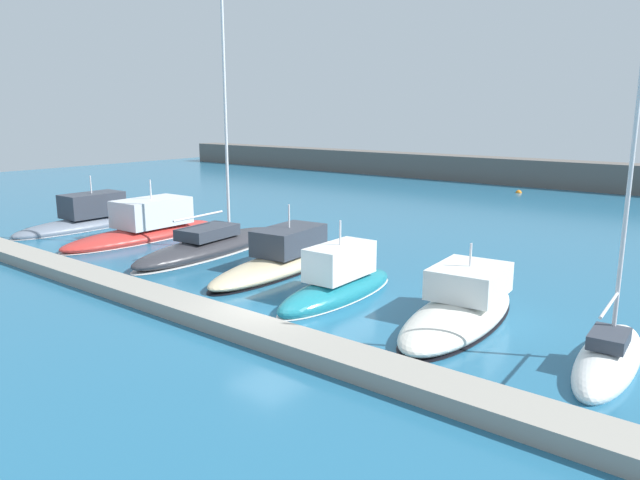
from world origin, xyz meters
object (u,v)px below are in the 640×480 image
(motorboat_red_second, at_px, (146,227))
(motorboat_ivory_sixth, at_px, (461,307))
(motorboat_slate_nearest, at_px, (86,219))
(sailboat_charcoal_third, at_px, (212,243))
(motorboat_teal_fifth, at_px, (339,284))
(mooring_buoy_orange, at_px, (519,193))
(sailboat_white_seventh, at_px, (609,357))
(motorboat_sand_fourth, at_px, (286,257))

(motorboat_red_second, distance_m, motorboat_ivory_sixth, 20.47)
(motorboat_slate_nearest, relative_size, motorboat_ivory_sixth, 1.10)
(sailboat_charcoal_third, xyz_separation_m, motorboat_teal_fifth, (9.62, -1.82, -0.00))
(mooring_buoy_orange, bearing_deg, motorboat_ivory_sixth, -72.12)
(sailboat_white_seventh, bearing_deg, motorboat_red_second, 80.81)
(sailboat_charcoal_third, relative_size, mooring_buoy_orange, 41.37)
(motorboat_red_second, height_order, motorboat_sand_fourth, motorboat_red_second)
(motorboat_sand_fourth, xyz_separation_m, motorboat_ivory_sixth, (9.61, -1.54, -0.01))
(motorboat_teal_fifth, height_order, motorboat_ivory_sixth, motorboat_teal_fifth)
(motorboat_slate_nearest, relative_size, motorboat_sand_fourth, 0.87)
(sailboat_white_seventh, xyz_separation_m, mooring_buoy_orange, (-15.99, 34.89, -0.25))
(motorboat_teal_fifth, height_order, mooring_buoy_orange, motorboat_teal_fifth)
(motorboat_ivory_sixth, distance_m, mooring_buoy_orange, 35.85)
(sailboat_white_seventh, bearing_deg, motorboat_slate_nearest, 82.74)
(motorboat_red_second, xyz_separation_m, motorboat_ivory_sixth, (20.42, -1.43, -0.16))
(sailboat_charcoal_third, relative_size, motorboat_teal_fifth, 3.08)
(sailboat_charcoal_third, distance_m, motorboat_sand_fourth, 5.08)
(motorboat_red_second, distance_m, sailboat_white_seventh, 25.50)
(sailboat_charcoal_third, relative_size, motorboat_sand_fourth, 2.10)
(sailboat_charcoal_third, bearing_deg, motorboat_teal_fifth, -107.76)
(motorboat_red_second, relative_size, mooring_buoy_orange, 19.30)
(motorboat_sand_fourth, bearing_deg, motorboat_ivory_sixth, -105.65)
(motorboat_ivory_sixth, bearing_deg, motorboat_sand_fourth, 75.26)
(motorboat_teal_fifth, bearing_deg, sailboat_charcoal_third, 76.81)
(motorboat_red_second, xyz_separation_m, motorboat_teal_fifth, (15.36, -1.84, -0.15))
(motorboat_ivory_sixth, bearing_deg, motorboat_red_second, 80.35)
(motorboat_teal_fifth, xyz_separation_m, mooring_buoy_orange, (-5.95, 34.53, -0.51))
(motorboat_red_second, distance_m, motorboat_teal_fifth, 15.47)
(motorboat_red_second, relative_size, motorboat_ivory_sixth, 1.23)
(sailboat_white_seventh, bearing_deg, motorboat_ivory_sixth, 76.93)
(motorboat_slate_nearest, height_order, motorboat_sand_fourth, motorboat_slate_nearest)
(motorboat_sand_fourth, bearing_deg, sailboat_charcoal_third, 84.99)
(motorboat_slate_nearest, bearing_deg, motorboat_red_second, -85.74)
(motorboat_slate_nearest, height_order, sailboat_charcoal_third, sailboat_charcoal_third)
(motorboat_ivory_sixth, xyz_separation_m, sailboat_white_seventh, (4.98, -0.77, -0.25))
(motorboat_red_second, relative_size, sailboat_white_seventh, 1.04)
(sailboat_charcoal_third, bearing_deg, motorboat_slate_nearest, 85.71)
(motorboat_sand_fourth, xyz_separation_m, motorboat_teal_fifth, (4.55, -1.95, 0.00))
(motorboat_red_second, relative_size, motorboat_teal_fifth, 1.44)
(motorboat_slate_nearest, xyz_separation_m, motorboat_teal_fifth, (20.82, -1.27, -0.05))
(mooring_buoy_orange, bearing_deg, sailboat_white_seventh, -65.38)
(motorboat_sand_fourth, height_order, motorboat_teal_fifth, motorboat_teal_fifth)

